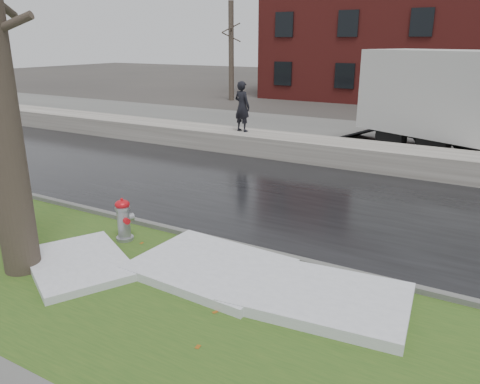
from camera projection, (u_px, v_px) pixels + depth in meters
The scene contains 14 objects.
ground at pixel (179, 261), 8.93m from camera, with size 120.00×120.00×0.00m, color #47423D.
verge at pixel (134, 289), 7.89m from camera, with size 60.00×4.50×0.04m, color #2C511B.
road at pixel (279, 195), 12.63m from camera, with size 60.00×7.00×0.03m, color black.
parking_lot at pixel (366, 140), 19.64m from camera, with size 60.00×9.00×0.03m, color slate.
curb at pixel (208, 239), 9.73m from camera, with size 60.00×0.15×0.14m, color slate.
snowbank at pixel (332, 152), 15.98m from camera, with size 60.00×1.60×0.75m, color beige.
brick_building at pixel (473, 24), 31.15m from camera, with size 26.00×12.00×10.00m, color maroon.
bg_tree_left at pixel (231, 51), 31.72m from camera, with size 1.40×1.62×6.50m.
bg_tree_center at pixel (336, 50), 32.17m from camera, with size 1.40×1.62×6.50m.
fire_hydrant at pixel (124, 218), 9.64m from camera, with size 0.45×0.43×0.91m.
worker at pixel (242, 106), 17.28m from camera, with size 0.68×0.44×1.85m, color black.
snow_patch_near at pixel (210, 267), 8.43m from camera, with size 2.60×2.00×0.16m, color white.
snow_patch_far at pixel (79, 263), 8.59m from camera, with size 2.20×1.60×0.14m, color white.
snow_patch_side at pixel (318, 296), 7.46m from camera, with size 2.80×1.80×0.18m, color white.
Camera 1 is at (5.05, -6.42, 4.02)m, focal length 35.00 mm.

